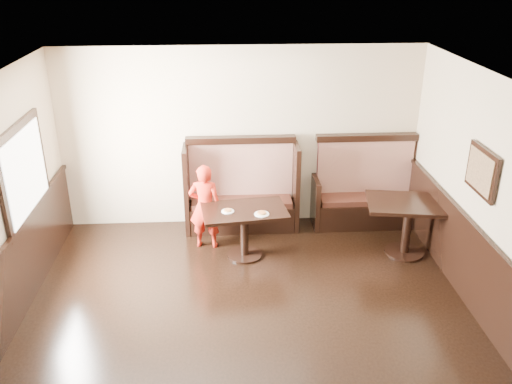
{
  "coord_description": "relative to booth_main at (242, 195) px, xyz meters",
  "views": [
    {
      "loc": [
        -0.24,
        -4.42,
        4.0
      ],
      "look_at": [
        0.17,
        2.35,
        1.0
      ],
      "focal_mm": 38.0,
      "sensor_mm": 36.0,
      "label": 1
    }
  ],
  "objects": [
    {
      "name": "table_neighbor",
      "position": [
        2.32,
        -1.02,
        0.09
      ],
      "size": [
        1.29,
        0.95,
        0.82
      ],
      "rotation": [
        0.0,
        0.0,
        -0.16
      ],
      "color": "black",
      "rests_on": "ground"
    },
    {
      "name": "ground",
      "position": [
        0.0,
        -3.3,
        -0.53
      ],
      "size": [
        7.0,
        7.0,
        0.0
      ],
      "primitive_type": "plane",
      "color": "black",
      "rests_on": "ground"
    },
    {
      "name": "booth_neighbor",
      "position": [
        1.95,
        -0.0,
        -0.05
      ],
      "size": [
        1.65,
        0.72,
        1.45
      ],
      "color": "black",
      "rests_on": "ground"
    },
    {
      "name": "pizza_plate_left",
      "position": [
        -0.22,
        -1.0,
        0.23
      ],
      "size": [
        0.18,
        0.18,
        0.03
      ],
      "color": "white",
      "rests_on": "table_main"
    },
    {
      "name": "child",
      "position": [
        -0.55,
        -0.62,
        0.12
      ],
      "size": [
        0.5,
        0.36,
        1.29
      ],
      "primitive_type": "imported",
      "rotation": [
        0.0,
        0.0,
        3.02
      ],
      "color": "red",
      "rests_on": "ground"
    },
    {
      "name": "booth_main",
      "position": [
        0.0,
        0.0,
        0.0
      ],
      "size": [
        1.75,
        0.72,
        1.45
      ],
      "color": "black",
      "rests_on": "ground"
    },
    {
      "name": "pizza_plate_right",
      "position": [
        0.24,
        -1.12,
        0.23
      ],
      "size": [
        0.21,
        0.21,
        0.04
      ],
      "color": "white",
      "rests_on": "table_main"
    },
    {
      "name": "room_shell",
      "position": [
        -0.3,
        -3.01,
        0.14
      ],
      "size": [
        7.0,
        7.0,
        7.0
      ],
      "color": "#C3A98E",
      "rests_on": "ground"
    },
    {
      "name": "table_main",
      "position": [
        0.0,
        -0.94,
        0.04
      ],
      "size": [
        1.24,
        0.86,
        0.74
      ],
      "rotation": [
        0.0,
        0.0,
        0.12
      ],
      "color": "black",
      "rests_on": "ground"
    }
  ]
}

